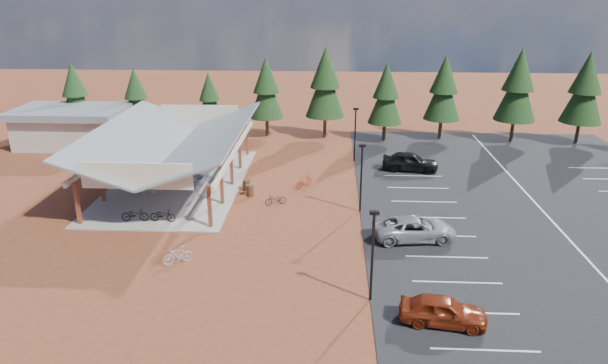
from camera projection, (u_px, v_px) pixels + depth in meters
The scene contains 33 objects.
ground at pixel (291, 221), 38.39m from camera, with size 140.00×140.00×0.00m, color #5D3018.
asphalt_lot at pixel (541, 209), 40.30m from camera, with size 27.00×44.00×0.04m, color black.
concrete_pad at pixel (178, 183), 45.42m from camera, with size 10.60×18.60×0.10m, color gray.
bike_pavilion at pixel (174, 140), 44.12m from camera, with size 11.65×19.40×4.97m.
outbuilding at pixel (71, 126), 55.73m from camera, with size 11.00×7.00×3.90m.
lamp_post_0 at pixel (373, 250), 27.74m from camera, with size 0.50×0.25×5.14m.
lamp_post_1 at pixel (361, 173), 39.00m from camera, with size 0.50×0.25×5.14m.
lamp_post_2 at pixel (355, 131), 50.25m from camera, with size 0.50×0.25×5.14m.
trash_bin_0 at pixel (250, 190), 42.76m from camera, with size 0.60×0.60×0.90m, color #442C18.
trash_bin_1 at pixel (247, 185), 43.91m from camera, with size 0.60×0.60×0.90m, color #442C18.
pine_0 at pixel (75, 92), 58.02m from camera, with size 3.46×3.46×8.07m.
pine_1 at pixel (136, 95), 58.30m from camera, with size 3.21×3.21×7.48m.
pine_2 at pixel (209, 97), 58.97m from camera, with size 2.97×2.97×6.91m.
pine_3 at pixel (266, 88), 58.09m from camera, with size 3.69×3.69×8.59m.
pine_4 at pixel (325, 83), 57.30m from camera, with size 4.18×4.18×9.75m.
pine_5 at pixel (386, 94), 56.05m from camera, with size 3.59×3.59×8.36m.
pine_6 at pixel (444, 88), 56.93m from camera, with size 3.86×3.86×8.99m.
pine_7 at pixel (518, 85), 55.57m from camera, with size 4.21×4.21×9.80m.
pine_8 at pixel (585, 88), 54.91m from camera, with size 4.11×4.11×9.57m.
bike_0 at pixel (135, 214), 37.96m from camera, with size 0.66×1.89×0.99m, color black.
bike_1 at pixel (147, 188), 42.80m from camera, with size 0.47×1.66×1.00m, color gray.
bike_2 at pixel (161, 164), 48.58m from camera, with size 0.65×1.86×0.98m, color navy.
bike_3 at pixel (161, 151), 52.27m from camera, with size 0.50×1.76×1.05m, color maroon.
bike_4 at pixel (163, 215), 37.86m from camera, with size 0.64×1.85×0.97m, color black.
bike_5 at pixel (191, 184), 43.75m from camera, with size 0.47×1.65×0.99m, color #96999F.
bike_6 at pixel (202, 177), 45.47m from camera, with size 0.56×1.62×0.85m, color navy.
bike_7 at pixel (211, 150), 52.47m from camera, with size 0.50×1.78×1.07m, color maroon.
bike_13 at pixel (178, 255), 32.32m from camera, with size 0.51×1.82×1.09m, color #9D9FA6.
bike_15 at pixel (304, 181), 44.48m from camera, with size 0.51×1.81×1.09m, color #9E3413.
bike_16 at pixel (276, 199), 41.02m from camera, with size 0.58×1.66×0.87m, color black.
car_0 at pixel (443, 311), 26.49m from camera, with size 1.71×4.25×1.45m, color maroon.
car_2 at pixel (414, 228), 35.31m from camera, with size 2.49×5.41×1.50m, color gray.
car_4 at pixel (410, 161), 48.38m from camera, with size 1.98×4.93×1.68m, color black.
Camera 1 is at (2.76, -35.00, 15.79)m, focal length 32.00 mm.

